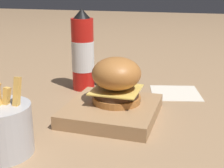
% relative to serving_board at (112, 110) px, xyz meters
% --- Properties ---
extents(ground_plane, '(6.00, 6.00, 0.00)m').
position_rel_serving_board_xyz_m(ground_plane, '(0.02, -0.04, -0.02)').
color(ground_plane, '#9E7A56').
extents(serving_board, '(0.21, 0.21, 0.03)m').
position_rel_serving_board_xyz_m(serving_board, '(0.00, 0.00, 0.00)').
color(serving_board, '#A37A51').
rests_on(serving_board, ground_plane).
extents(burger, '(0.12, 0.12, 0.11)m').
position_rel_serving_board_xyz_m(burger, '(0.02, -0.01, 0.07)').
color(burger, '#AD6B33').
rests_on(burger, serving_board).
extents(ketchup_bottle, '(0.07, 0.07, 0.24)m').
position_rel_serving_board_xyz_m(ketchup_bottle, '(0.18, 0.14, 0.09)').
color(ketchup_bottle, red).
rests_on(ketchup_bottle, ground_plane).
extents(fries_basket, '(0.11, 0.11, 0.15)m').
position_rel_serving_board_xyz_m(fries_basket, '(-0.22, 0.14, 0.03)').
color(fries_basket, '#B7B7BC').
rests_on(fries_basket, ground_plane).
extents(side_bowl, '(0.12, 0.12, 0.05)m').
position_rel_serving_board_xyz_m(side_bowl, '(0.25, 0.06, 0.01)').
color(side_bowl, black).
rests_on(side_bowl, ground_plane).
extents(ketchup_puddle, '(0.06, 0.06, 0.00)m').
position_rel_serving_board_xyz_m(ketchup_puddle, '(-0.11, 0.21, -0.01)').
color(ketchup_puddle, '#9E140F').
rests_on(ketchup_puddle, ground_plane).
extents(parchment_square, '(0.17, 0.17, 0.00)m').
position_rel_serving_board_xyz_m(parchment_square, '(0.21, -0.13, -0.01)').
color(parchment_square, beige).
rests_on(parchment_square, ground_plane).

